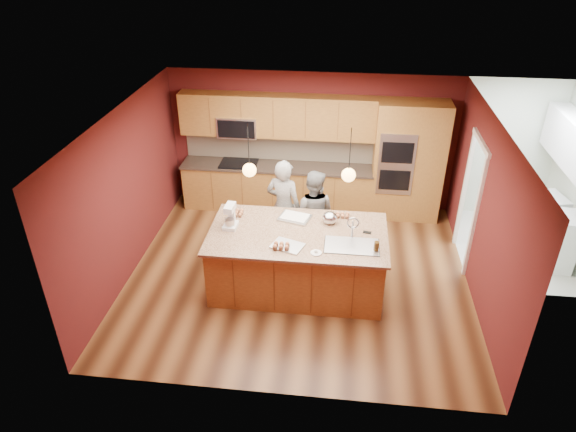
# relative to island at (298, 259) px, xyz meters

# --- Properties ---
(floor) EXTENTS (5.50, 5.50, 0.00)m
(floor) POSITION_rel_island_xyz_m (-0.03, 0.31, -0.51)
(floor) COLOR #402211
(floor) RESTS_ON ground
(ceiling) EXTENTS (5.50, 5.50, 0.00)m
(ceiling) POSITION_rel_island_xyz_m (-0.03, 0.31, 2.19)
(ceiling) COLOR white
(ceiling) RESTS_ON ground
(wall_back) EXTENTS (5.50, 0.00, 5.50)m
(wall_back) POSITION_rel_island_xyz_m (-0.03, 2.81, 0.84)
(wall_back) COLOR #511616
(wall_back) RESTS_ON ground
(wall_front) EXTENTS (5.50, 0.00, 5.50)m
(wall_front) POSITION_rel_island_xyz_m (-0.03, -2.19, 0.84)
(wall_front) COLOR #511616
(wall_front) RESTS_ON ground
(wall_left) EXTENTS (0.00, 5.00, 5.00)m
(wall_left) POSITION_rel_island_xyz_m (-2.78, 0.31, 0.84)
(wall_left) COLOR #511616
(wall_left) RESTS_ON ground
(wall_right) EXTENTS (0.00, 5.00, 5.00)m
(wall_right) POSITION_rel_island_xyz_m (2.72, 0.31, 0.84)
(wall_right) COLOR #511616
(wall_right) RESTS_ON ground
(cabinet_run) EXTENTS (3.74, 0.64, 2.30)m
(cabinet_run) POSITION_rel_island_xyz_m (-0.71, 2.55, 0.48)
(cabinet_run) COLOR brown
(cabinet_run) RESTS_ON floor
(oven_column) EXTENTS (1.30, 0.62, 2.30)m
(oven_column) POSITION_rel_island_xyz_m (1.82, 2.50, 0.64)
(oven_column) COLOR brown
(oven_column) RESTS_ON floor
(doorway_trim) EXTENTS (0.08, 1.11, 2.20)m
(doorway_trim) POSITION_rel_island_xyz_m (2.70, 1.11, 0.54)
(doorway_trim) COLOR white
(doorway_trim) RESTS_ON wall_right
(pendant_left) EXTENTS (0.20, 0.20, 0.80)m
(pendant_left) POSITION_rel_island_xyz_m (-0.72, 0.00, 1.50)
(pendant_left) COLOR black
(pendant_left) RESTS_ON ceiling
(pendant_right) EXTENTS (0.20, 0.20, 0.80)m
(pendant_right) POSITION_rel_island_xyz_m (0.69, 0.00, 1.50)
(pendant_right) COLOR black
(pendant_right) RESTS_ON ceiling
(island) EXTENTS (2.70, 1.51, 1.37)m
(island) POSITION_rel_island_xyz_m (0.00, 0.00, 0.00)
(island) COLOR brown
(island) RESTS_ON floor
(person_left) EXTENTS (0.72, 0.58, 1.72)m
(person_left) POSITION_rel_island_xyz_m (-0.36, 1.01, 0.35)
(person_left) COLOR black
(person_left) RESTS_ON floor
(person_right) EXTENTS (0.84, 0.70, 1.55)m
(person_right) POSITION_rel_island_xyz_m (0.14, 1.01, 0.27)
(person_right) COLOR slate
(person_right) RESTS_ON floor
(stand_mixer) EXTENTS (0.22, 0.29, 0.38)m
(stand_mixer) POSITION_rel_island_xyz_m (-1.06, 0.06, 0.65)
(stand_mixer) COLOR silver
(stand_mixer) RESTS_ON island
(sheet_cake) EXTENTS (0.55, 0.47, 0.05)m
(sheet_cake) POSITION_rel_island_xyz_m (-0.11, 0.42, 0.51)
(sheet_cake) COLOR silver
(sheet_cake) RESTS_ON island
(cooling_rack) EXTENTS (0.53, 0.45, 0.02)m
(cooling_rack) POSITION_rel_island_xyz_m (-0.13, -0.38, 0.50)
(cooling_rack) COLOR silver
(cooling_rack) RESTS_ON island
(mixing_bowl) EXTENTS (0.24, 0.24, 0.20)m
(mixing_bowl) POSITION_rel_island_xyz_m (0.45, 0.34, 0.58)
(mixing_bowl) COLOR #BBBDC2
(mixing_bowl) RESTS_ON island
(plate) EXTENTS (0.16, 0.16, 0.01)m
(plate) POSITION_rel_island_xyz_m (0.30, -0.52, 0.49)
(plate) COLOR white
(plate) RESTS_ON island
(tumbler) EXTENTS (0.07, 0.07, 0.15)m
(tumbler) POSITION_rel_island_xyz_m (1.14, -0.35, 0.56)
(tumbler) COLOR #35220A
(tumbler) RESTS_ON island
(phone) EXTENTS (0.13, 0.09, 0.01)m
(phone) POSITION_rel_island_xyz_m (1.03, 0.12, 0.49)
(phone) COLOR black
(phone) RESTS_ON island
(cupcakes_left) EXTENTS (0.15, 0.22, 0.07)m
(cupcakes_left) POSITION_rel_island_xyz_m (-1.01, 0.44, 0.52)
(cupcakes_left) COLOR #C67546
(cupcakes_left) RESTS_ON island
(cupcakes_rack) EXTENTS (0.26, 0.17, 0.08)m
(cupcakes_rack) POSITION_rel_island_xyz_m (-0.21, -0.46, 0.54)
(cupcakes_rack) COLOR #C67546
(cupcakes_rack) RESTS_ON island
(cupcakes_right) EXTENTS (0.23, 0.15, 0.07)m
(cupcakes_right) POSITION_rel_island_xyz_m (0.64, 0.55, 0.52)
(cupcakes_right) COLOR #C67546
(cupcakes_right) RESTS_ON island
(washer) EXTENTS (0.66, 0.68, 0.96)m
(washer) POSITION_rel_island_xyz_m (4.19, 1.08, -0.03)
(washer) COLOR silver
(washer) RESTS_ON floor
(dryer) EXTENTS (0.68, 0.70, 0.93)m
(dryer) POSITION_rel_island_xyz_m (4.18, 1.78, -0.04)
(dryer) COLOR silver
(dryer) RESTS_ON floor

